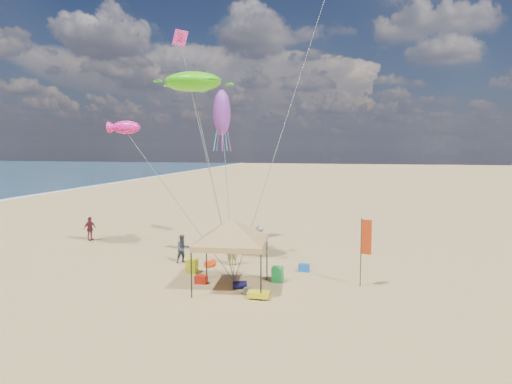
# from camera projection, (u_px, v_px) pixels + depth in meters

# --- Properties ---
(ground) EXTENTS (280.00, 280.00, 0.00)m
(ground) POSITION_uv_depth(u_px,v_px,m) (242.00, 286.00, 20.72)
(ground) COLOR tan
(ground) RESTS_ON ground
(canopy_tent) EXTENTS (5.86, 5.86, 3.63)m
(canopy_tent) POSITION_uv_depth(u_px,v_px,m) (231.00, 222.00, 20.09)
(canopy_tent) COLOR black
(canopy_tent) RESTS_ON ground
(feather_flag) EXTENTS (0.47, 0.12, 3.14)m
(feather_flag) POSITION_uv_depth(u_px,v_px,m) (365.00, 241.00, 20.41)
(feather_flag) COLOR black
(feather_flag) RESTS_ON ground
(cooler_red) EXTENTS (0.54, 0.38, 0.38)m
(cooler_red) POSITION_uv_depth(u_px,v_px,m) (201.00, 279.00, 21.12)
(cooler_red) COLOR red
(cooler_red) RESTS_ON ground
(cooler_blue) EXTENTS (0.54, 0.38, 0.38)m
(cooler_blue) POSITION_uv_depth(u_px,v_px,m) (304.00, 268.00, 23.11)
(cooler_blue) COLOR #165CB5
(cooler_blue) RESTS_ON ground
(bag_navy) EXTENTS (0.69, 0.54, 0.36)m
(bag_navy) POSITION_uv_depth(u_px,v_px,m) (240.00, 285.00, 20.30)
(bag_navy) COLOR black
(bag_navy) RESTS_ON ground
(bag_orange) EXTENTS (0.54, 0.69, 0.36)m
(bag_orange) POSITION_uv_depth(u_px,v_px,m) (210.00, 263.00, 24.02)
(bag_orange) COLOR #E4410C
(bag_orange) RESTS_ON ground
(chair_green) EXTENTS (0.50, 0.50, 0.70)m
(chair_green) POSITION_uv_depth(u_px,v_px,m) (277.00, 274.00, 21.38)
(chair_green) COLOR #188836
(chair_green) RESTS_ON ground
(chair_yellow) EXTENTS (0.50, 0.50, 0.70)m
(chair_yellow) POSITION_uv_depth(u_px,v_px,m) (192.00, 266.00, 22.86)
(chair_yellow) COLOR #C4CB16
(chair_yellow) RESTS_ON ground
(crate_grey) EXTENTS (0.34, 0.30, 0.28)m
(crate_grey) POSITION_uv_depth(u_px,v_px,m) (248.00, 291.00, 19.58)
(crate_grey) COLOR slate
(crate_grey) RESTS_ON ground
(beach_cart) EXTENTS (0.90, 0.50, 0.24)m
(beach_cart) POSITION_uv_depth(u_px,v_px,m) (259.00, 294.00, 18.98)
(beach_cart) COLOR gold
(beach_cart) RESTS_ON ground
(person_near_a) EXTENTS (0.80, 0.70, 1.85)m
(person_near_a) POSITION_uv_depth(u_px,v_px,m) (232.00, 248.00, 24.28)
(person_near_a) COLOR tan
(person_near_a) RESTS_ON ground
(person_near_b) EXTENTS (0.95, 0.94, 1.55)m
(person_near_b) POSITION_uv_depth(u_px,v_px,m) (183.00, 249.00, 24.74)
(person_near_b) COLOR #313843
(person_near_b) RESTS_ON ground
(person_near_c) EXTENTS (1.03, 0.60, 1.59)m
(person_near_c) POSITION_uv_depth(u_px,v_px,m) (260.00, 238.00, 27.52)
(person_near_c) COLOR silver
(person_near_c) RESTS_ON ground
(person_far_a) EXTENTS (0.70, 1.02, 1.61)m
(person_far_a) POSITION_uv_depth(u_px,v_px,m) (90.00, 229.00, 30.63)
(person_far_a) COLOR #973A43
(person_far_a) RESTS_ON ground
(turtle_kite) EXTENTS (3.49, 3.05, 1.00)m
(turtle_kite) POSITION_uv_depth(u_px,v_px,m) (193.00, 82.00, 23.69)
(turtle_kite) COLOR #3ED60D
(turtle_kite) RESTS_ON ground
(fish_kite) EXTENTS (1.88, 1.37, 0.75)m
(fish_kite) POSITION_uv_depth(u_px,v_px,m) (126.00, 127.00, 25.92)
(fish_kite) COLOR #FF1B96
(fish_kite) RESTS_ON ground
(squid_kite) EXTENTS (1.46, 1.46, 2.91)m
(squid_kite) POSITION_uv_depth(u_px,v_px,m) (222.00, 113.00, 29.29)
(squid_kite) COLOR purple
(squid_kite) RESTS_ON ground
(stunt_kite_pink) EXTENTS (1.05, 1.22, 1.04)m
(stunt_kite_pink) POSITION_uv_depth(u_px,v_px,m) (180.00, 38.00, 33.29)
(stunt_kite_pink) COLOR #FF37B1
(stunt_kite_pink) RESTS_ON ground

